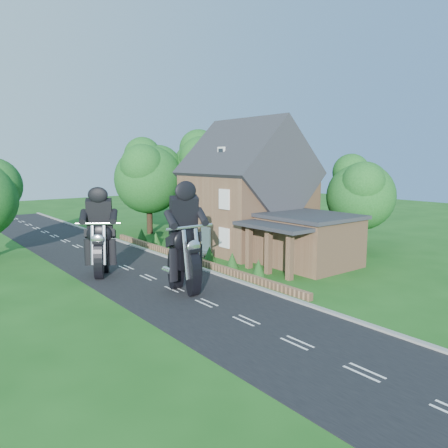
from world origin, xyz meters
TOP-DOWN VIEW (x-y plane):
  - ground at (0.00, 0.00)m, footprint 120.00×120.00m
  - road at (0.00, 0.00)m, footprint 7.00×80.00m
  - kerb at (3.65, 0.00)m, footprint 0.30×80.00m
  - garden_wall at (4.30, 5.00)m, footprint 0.30×22.00m
  - house at (10.49, 6.00)m, footprint 9.54×8.64m
  - annex at (9.87, -0.80)m, footprint 7.05×5.94m
  - tree_annex_side at (17.13, 0.10)m, footprint 5.64×5.20m
  - tree_house_right at (16.65, 8.62)m, footprint 6.51×6.00m
  - tree_behind_house at (14.18, 16.14)m, footprint 7.81×7.20m
  - tree_behind_left at (8.16, 17.13)m, footprint 6.94×6.40m
  - shrub_a at (5.30, -1.00)m, footprint 0.90×0.90m
  - shrub_b at (5.30, 1.50)m, footprint 0.90×0.90m
  - shrub_c at (5.30, 4.00)m, footprint 0.90×0.90m
  - shrub_d at (5.30, 9.00)m, footprint 0.90×0.90m
  - shrub_e at (5.30, 11.50)m, footprint 0.90×0.90m
  - shrub_f at (5.30, 14.00)m, footprint 0.90×0.90m
  - motorcycle_lead at (0.11, -0.88)m, footprint 0.50×1.92m
  - motorcycle_follow at (-2.06, 5.02)m, footprint 1.33×1.70m

SIDE VIEW (x-z plane):
  - ground at x=0.00m, z-range 0.00..0.00m
  - road at x=0.00m, z-range 0.00..0.02m
  - kerb at x=3.65m, z-range 0.00..0.12m
  - garden_wall at x=4.30m, z-range 0.00..0.40m
  - shrub_a at x=5.30m, z-range 0.00..1.10m
  - shrub_b at x=5.30m, z-range 0.00..1.10m
  - shrub_c at x=5.30m, z-range 0.00..1.10m
  - shrub_d at x=5.30m, z-range 0.00..1.10m
  - shrub_e at x=5.30m, z-range 0.00..1.10m
  - shrub_f at x=5.30m, z-range 0.00..1.10m
  - motorcycle_follow at x=-2.06m, z-range 0.00..1.63m
  - motorcycle_lead at x=0.11m, z-range 0.00..1.78m
  - annex at x=9.87m, z-range 0.05..3.49m
  - house at x=10.49m, z-range -0.78..9.46m
  - tree_annex_side at x=17.13m, z-range 0.95..8.43m
  - tree_house_right at x=16.65m, z-range 0.99..9.39m
  - tree_behind_left at x=8.16m, z-range 1.15..10.31m
  - tree_behind_house at x=14.18m, z-range 1.19..11.27m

